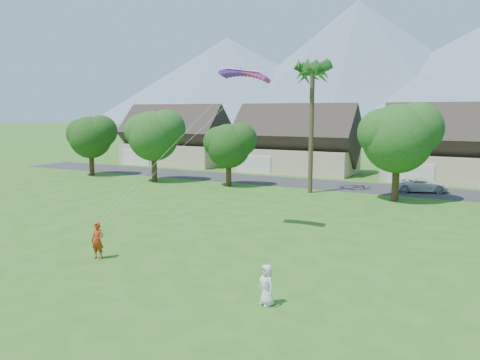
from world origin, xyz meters
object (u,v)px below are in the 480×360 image
Objects in this scene: kite_flyer at (98,241)px; parked_car at (421,185)px; parafoil_kite at (245,72)px; watcher at (267,285)px.

kite_flyer reaches higher than parked_car.
kite_flyer is at bearing -121.21° from parafoil_kite.
watcher is at bearing -17.32° from kite_flyer.
kite_flyer is at bearing -155.73° from watcher.
kite_flyer is 1.17× the size of watcher.
kite_flyer is at bearing 136.59° from parked_car.
watcher is at bearing -62.53° from parafoil_kite.
watcher is at bearing 155.32° from parked_car.
parked_car is 25.12m from parafoil_kite.
kite_flyer reaches higher than watcher.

